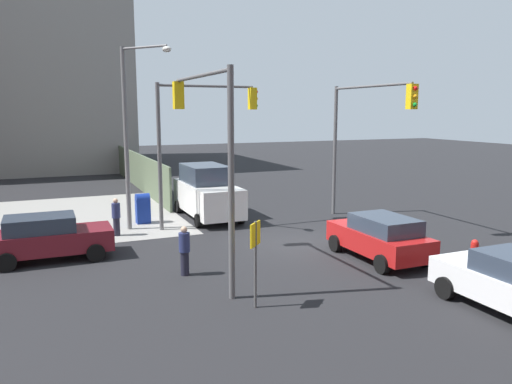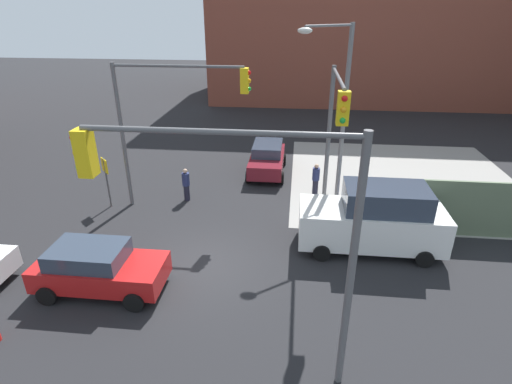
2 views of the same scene
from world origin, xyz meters
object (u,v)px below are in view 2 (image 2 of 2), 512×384
(mailbox_blue, at_px, (361,195))
(pedestrian_waiting, at_px, (316,179))
(sedan_maroon, at_px, (267,158))
(van_white_delivery, at_px, (374,219))
(traffic_signal_nw_corner, at_px, (169,108))
(traffic_signal_ne_corner, at_px, (333,126))
(hatchback_red, at_px, (98,268))
(pedestrian_crossing, at_px, (186,184))
(traffic_signal_se_corner, at_px, (246,212))
(street_lamp_corner, at_px, (339,106))

(mailbox_blue, distance_m, pedestrian_waiting, 2.50)
(sedan_maroon, bearing_deg, van_white_delivery, -57.94)
(traffic_signal_nw_corner, height_order, traffic_signal_ne_corner, same)
(hatchback_red, xyz_separation_m, pedestrian_crossing, (1.08, 6.89, -0.00))
(hatchback_red, distance_m, van_white_delivery, 9.94)
(mailbox_blue, bearing_deg, traffic_signal_se_corner, -112.80)
(traffic_signal_se_corner, relative_size, sedan_maroon, 1.55)
(street_lamp_corner, bearing_deg, mailbox_blue, -23.93)
(traffic_signal_nw_corner, bearing_deg, van_white_delivery, -17.67)
(sedan_maroon, relative_size, pedestrian_waiting, 2.57)
(sedan_maroon, bearing_deg, pedestrian_waiting, -45.99)
(van_white_delivery, relative_size, pedestrian_crossing, 3.32)
(hatchback_red, bearing_deg, traffic_signal_se_corner, -28.01)
(traffic_signal_nw_corner, xyz_separation_m, sedan_maroon, (3.83, 4.72, -3.81))
(traffic_signal_se_corner, xyz_separation_m, traffic_signal_ne_corner, (2.29, 7.20, -0.07))
(traffic_signal_se_corner, distance_m, mailbox_blue, 11.02)
(traffic_signal_ne_corner, bearing_deg, hatchback_red, -149.93)
(traffic_signal_nw_corner, relative_size, van_white_delivery, 1.20)
(traffic_signal_se_corner, height_order, pedestrian_crossing, traffic_signal_se_corner)
(traffic_signal_ne_corner, distance_m, street_lamp_corner, 2.91)
(street_lamp_corner, xyz_separation_m, hatchback_red, (-7.99, -7.26, -3.86))
(traffic_signal_ne_corner, bearing_deg, mailbox_blue, 53.56)
(traffic_signal_ne_corner, bearing_deg, traffic_signal_nw_corner, 165.07)
(sedan_maroon, bearing_deg, hatchback_red, -113.09)
(hatchback_red, distance_m, pedestrian_waiting, 10.96)
(traffic_signal_se_corner, bearing_deg, mailbox_blue, 67.20)
(traffic_signal_nw_corner, xyz_separation_m, van_white_delivery, (8.48, -2.70, -3.37))
(traffic_signal_nw_corner, relative_size, traffic_signal_se_corner, 1.00)
(traffic_signal_se_corner, bearing_deg, van_white_delivery, 57.50)
(street_lamp_corner, relative_size, hatchback_red, 1.92)
(street_lamp_corner, height_order, sedan_maroon, street_lamp_corner)
(traffic_signal_se_corner, relative_size, pedestrian_waiting, 4.00)
(traffic_signal_ne_corner, distance_m, mailbox_blue, 4.78)
(mailbox_blue, xyz_separation_m, sedan_maroon, (-4.63, 4.22, 0.08))
(traffic_signal_nw_corner, bearing_deg, hatchback_red, -97.54)
(pedestrian_waiting, bearing_deg, hatchback_red, -3.70)
(traffic_signal_se_corner, bearing_deg, sedan_maroon, 92.64)
(pedestrian_crossing, height_order, pedestrian_waiting, same)
(traffic_signal_se_corner, xyz_separation_m, street_lamp_corner, (2.70, 10.07, 0.04))
(traffic_signal_se_corner, height_order, van_white_delivery, traffic_signal_se_corner)
(street_lamp_corner, distance_m, hatchback_red, 11.46)
(street_lamp_corner, bearing_deg, traffic_signal_se_corner, -105.02)
(mailbox_blue, xyz_separation_m, pedestrian_waiting, (-2.00, 1.50, 0.08))
(traffic_signal_ne_corner, xyz_separation_m, pedestrian_waiting, (-0.30, 3.80, -3.75))
(sedan_maroon, distance_m, pedestrian_waiting, 3.78)
(mailbox_blue, xyz_separation_m, hatchback_red, (-9.28, -6.69, 0.08))
(traffic_signal_nw_corner, distance_m, traffic_signal_se_corner, 10.05)
(mailbox_blue, xyz_separation_m, pedestrian_crossing, (-8.20, 0.20, 0.08))
(traffic_signal_nw_corner, bearing_deg, sedan_maroon, 50.93)
(van_white_delivery, bearing_deg, street_lamp_corner, 109.17)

